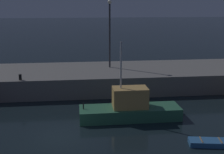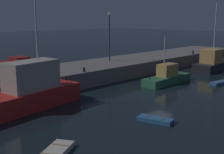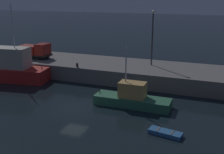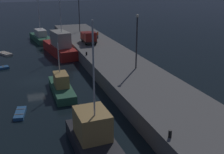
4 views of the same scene
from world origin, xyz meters
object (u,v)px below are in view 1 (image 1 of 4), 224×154
(fishing_boat_orange, at_px, (130,108))
(bollard_east, at_px, (20,77))
(lamp_post_east, at_px, (110,28))
(rowboat_white_mid, at_px, (210,143))

(fishing_boat_orange, height_order, bollard_east, fishing_boat_orange)
(bollard_east, bearing_deg, lamp_post_east, 27.81)
(lamp_post_east, distance_m, bollard_east, 11.21)
(rowboat_white_mid, height_order, lamp_post_east, lamp_post_east)
(rowboat_white_mid, bearing_deg, fishing_boat_orange, 131.08)
(rowboat_white_mid, xyz_separation_m, bollard_east, (-14.37, 11.19, 2.17))
(lamp_post_east, bearing_deg, bollard_east, -152.19)
(fishing_boat_orange, xyz_separation_m, bollard_east, (-9.74, 5.87, 1.46))
(rowboat_white_mid, relative_size, lamp_post_east, 0.40)
(bollard_east, bearing_deg, fishing_boat_orange, -31.07)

